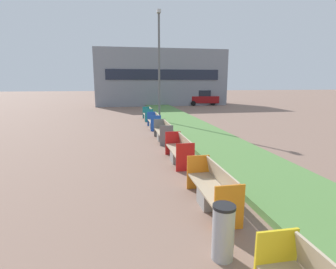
% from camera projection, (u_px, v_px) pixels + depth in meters
% --- Properties ---
extents(planter_grass_strip, '(2.80, 120.00, 0.18)m').
position_uv_depth(planter_grass_strip, '(228.00, 151.00, 10.85)').
color(planter_grass_strip, '#568442').
rests_on(planter_grass_strip, ground).
extents(building_backdrop, '(16.02, 5.67, 6.77)m').
position_uv_depth(building_backdrop, '(160.00, 78.00, 33.64)').
color(building_backdrop, gray).
rests_on(building_backdrop, ground).
extents(bench_orange_frame, '(0.65, 2.15, 0.94)m').
position_uv_depth(bench_orange_frame, '(212.00, 191.00, 6.16)').
color(bench_orange_frame, gray).
rests_on(bench_orange_frame, ground).
extents(bench_red_frame, '(0.65, 2.12, 0.94)m').
position_uv_depth(bench_red_frame, '(179.00, 152.00, 9.57)').
color(bench_red_frame, gray).
rests_on(bench_red_frame, ground).
extents(bench_grey_frame, '(0.65, 2.19, 0.94)m').
position_uv_depth(bench_grey_frame, '(164.00, 133.00, 13.06)').
color(bench_grey_frame, gray).
rests_on(bench_grey_frame, ground).
extents(bench_blue_frame, '(0.65, 2.02, 0.94)m').
position_uv_depth(bench_blue_frame, '(154.00, 123.00, 16.53)').
color(bench_blue_frame, gray).
rests_on(bench_blue_frame, ground).
extents(bench_teal_frame, '(0.65, 2.03, 0.94)m').
position_uv_depth(bench_teal_frame, '(148.00, 115.00, 20.12)').
color(bench_teal_frame, gray).
rests_on(bench_teal_frame, ground).
extents(litter_bin, '(0.37, 0.37, 0.95)m').
position_uv_depth(litter_bin, '(223.00, 232.00, 4.28)').
color(litter_bin, '#9EA0A5').
rests_on(litter_bin, ground).
extents(street_lamp_post, '(0.24, 0.44, 7.52)m').
position_uv_depth(street_lamp_post, '(159.00, 63.00, 17.76)').
color(street_lamp_post, '#56595B').
rests_on(street_lamp_post, ground).
extents(parked_car_distant, '(4.39, 2.27, 1.86)m').
position_uv_depth(parked_car_distant, '(201.00, 98.00, 32.98)').
color(parked_car_distant, maroon).
rests_on(parked_car_distant, ground).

